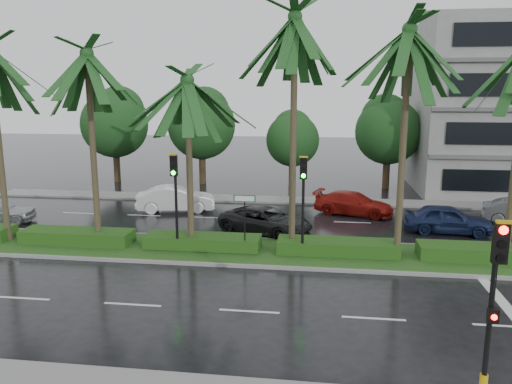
# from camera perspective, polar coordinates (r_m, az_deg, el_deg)

# --- Properties ---
(ground) EXTENTS (120.00, 120.00, 0.00)m
(ground) POSITION_cam_1_polar(r_m,az_deg,el_deg) (21.42, 1.18, -7.90)
(ground) COLOR black
(ground) RESTS_ON ground
(far_sidewalk) EXTENTS (40.00, 2.00, 0.12)m
(far_sidewalk) POSITION_cam_1_polar(r_m,az_deg,el_deg) (32.93, 3.53, -0.94)
(far_sidewalk) COLOR gray
(far_sidewalk) RESTS_ON ground
(median) EXTENTS (36.00, 4.00, 0.15)m
(median) POSITION_cam_1_polar(r_m,az_deg,el_deg) (22.34, 1.47, -6.87)
(median) COLOR gray
(median) RESTS_ON ground
(hedge) EXTENTS (35.20, 1.40, 0.60)m
(hedge) POSITION_cam_1_polar(r_m,az_deg,el_deg) (22.23, 1.48, -5.96)
(hedge) COLOR #224914
(hedge) RESTS_ON median
(lane_markings) EXTENTS (34.00, 13.06, 0.01)m
(lane_markings) POSITION_cam_1_polar(r_m,az_deg,el_deg) (20.92, 9.43, -8.53)
(lane_markings) COLOR silver
(lane_markings) RESTS_ON ground
(palm_row) EXTENTS (26.30, 4.20, 10.73)m
(palm_row) POSITION_cam_1_polar(r_m,az_deg,el_deg) (21.43, -1.83, 14.57)
(palm_row) COLOR #403824
(palm_row) RESTS_ON median
(signal_near) EXTENTS (0.34, 0.45, 4.36)m
(signal_near) POSITION_cam_1_polar(r_m,az_deg,el_deg) (12.23, 25.42, -11.72)
(signal_near) COLOR black
(signal_near) RESTS_ON near_sidewalk
(signal_median_left) EXTENTS (0.34, 0.42, 4.36)m
(signal_median_left) POSITION_cam_1_polar(r_m,az_deg,el_deg) (21.72, -9.24, 0.42)
(signal_median_left) COLOR black
(signal_median_left) RESTS_ON median
(signal_median_right) EXTENTS (0.34, 0.42, 4.36)m
(signal_median_right) POSITION_cam_1_polar(r_m,az_deg,el_deg) (20.81, 5.42, 0.04)
(signal_median_right) COLOR black
(signal_median_right) RESTS_ON median
(street_sign) EXTENTS (0.95, 0.09, 2.60)m
(street_sign) POSITION_cam_1_polar(r_m,az_deg,el_deg) (21.41, -1.31, -1.99)
(street_sign) COLOR black
(street_sign) RESTS_ON median
(bg_trees) EXTENTS (33.08, 5.22, 7.54)m
(bg_trees) POSITION_cam_1_polar(r_m,az_deg,el_deg) (37.90, 2.91, 7.62)
(bg_trees) COLOR #392E1A
(bg_trees) RESTS_ON ground
(car_white) EXTENTS (2.63, 4.87, 1.52)m
(car_white) POSITION_cam_1_polar(r_m,az_deg,el_deg) (30.32, -9.17, -0.78)
(car_white) COLOR white
(car_white) RESTS_ON ground
(car_darkgrey) EXTENTS (4.02, 5.31, 1.34)m
(car_darkgrey) POSITION_cam_1_polar(r_m,az_deg,el_deg) (25.28, 1.13, -3.29)
(car_darkgrey) COLOR black
(car_darkgrey) RESTS_ON ground
(car_red) EXTENTS (3.13, 4.93, 1.33)m
(car_red) POSITION_cam_1_polar(r_m,az_deg,el_deg) (29.71, 11.09, -1.29)
(car_red) COLOR maroon
(car_red) RESTS_ON ground
(car_blue) EXTENTS (2.12, 4.42, 1.46)m
(car_blue) POSITION_cam_1_polar(r_m,az_deg,el_deg) (27.15, 21.04, -2.91)
(car_blue) COLOR #19244B
(car_blue) RESTS_ON ground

